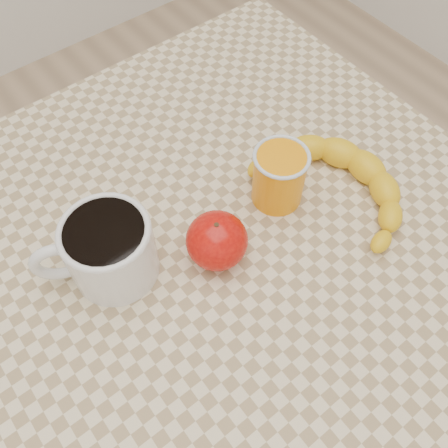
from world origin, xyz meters
TOP-DOWN VIEW (x-y plane):
  - ground at (0.00, 0.00)m, footprint 3.00×3.00m
  - table at (0.00, 0.00)m, footprint 0.80×0.80m
  - coffee_mug at (-0.15, 0.04)m, footprint 0.17×0.15m
  - orange_juice_glass at (0.10, 0.00)m, footprint 0.08×0.08m
  - apple at (-0.03, -0.02)m, footprint 0.09×0.09m
  - banana at (0.17, -0.05)m, footprint 0.23×0.30m

SIDE VIEW (x-z plane):
  - ground at x=0.00m, z-range 0.00..0.00m
  - table at x=0.00m, z-range 0.29..1.04m
  - banana at x=0.17m, z-range 0.75..0.79m
  - apple at x=-0.03m, z-range 0.75..0.83m
  - orange_juice_glass at x=0.10m, z-range 0.75..0.84m
  - coffee_mug at x=-0.15m, z-range 0.75..0.85m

